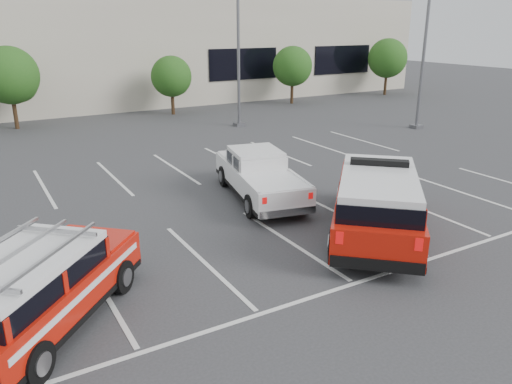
% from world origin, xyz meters
% --- Properties ---
extents(ground, '(120.00, 120.00, 0.00)m').
position_xyz_m(ground, '(0.00, 0.00, 0.00)').
color(ground, '#323234').
rests_on(ground, ground).
extents(stall_markings, '(23.00, 15.00, 0.01)m').
position_xyz_m(stall_markings, '(0.00, 4.50, 0.01)').
color(stall_markings, silver).
rests_on(stall_markings, ground).
extents(convention_building, '(60.00, 16.99, 13.20)m').
position_xyz_m(convention_building, '(0.18, 31.86, 4.72)').
color(convention_building, beige).
rests_on(convention_building, ground).
extents(tree_mid_left, '(3.37, 3.37, 4.85)m').
position_xyz_m(tree_mid_left, '(-4.91, 22.05, 3.04)').
color(tree_mid_left, '#3F2B19').
rests_on(tree_mid_left, ground).
extents(tree_mid_right, '(2.77, 2.77, 3.99)m').
position_xyz_m(tree_mid_right, '(5.09, 22.05, 2.50)').
color(tree_mid_right, '#3F2B19').
rests_on(tree_mid_right, ground).
extents(tree_right, '(3.07, 3.07, 4.42)m').
position_xyz_m(tree_right, '(15.09, 22.05, 2.77)').
color(tree_right, '#3F2B19').
rests_on(tree_right, ground).
extents(tree_far_right, '(3.37, 3.37, 4.85)m').
position_xyz_m(tree_far_right, '(25.09, 22.05, 3.04)').
color(tree_far_right, '#3F2B19').
rests_on(tree_far_right, ground).
extents(light_pole_mid, '(0.90, 0.60, 10.24)m').
position_xyz_m(light_pole_mid, '(7.00, 16.00, 5.19)').
color(light_pole_mid, '#59595E').
rests_on(light_pole_mid, ground).
extents(light_pole_right, '(0.90, 0.60, 10.24)m').
position_xyz_m(light_pole_right, '(16.00, 10.00, 5.19)').
color(light_pole_right, '#59595E').
rests_on(light_pole_right, ground).
extents(fire_chief_suv, '(5.95, 6.20, 2.22)m').
position_xyz_m(fire_chief_suv, '(2.47, -0.88, 0.91)').
color(fire_chief_suv, '#B41408').
rests_on(fire_chief_suv, ground).
extents(white_pickup, '(3.06, 5.82, 1.70)m').
position_xyz_m(white_pickup, '(1.24, 3.82, 0.68)').
color(white_pickup, silver).
rests_on(white_pickup, ground).
extents(ladder_suv, '(4.86, 5.03, 1.98)m').
position_xyz_m(ladder_suv, '(-6.84, -1.00, 0.79)').
color(ladder_suv, '#B41408').
rests_on(ladder_suv, ground).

